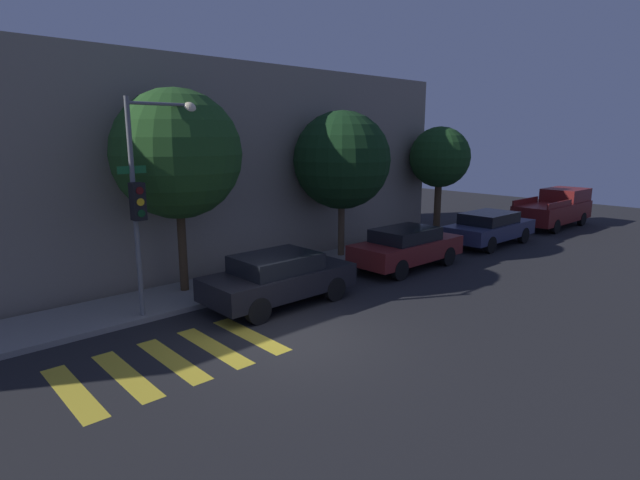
% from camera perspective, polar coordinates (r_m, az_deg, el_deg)
% --- Properties ---
extents(ground_plane, '(60.00, 60.00, 0.00)m').
position_cam_1_polar(ground_plane, '(11.72, -3.39, -11.21)').
color(ground_plane, black).
extents(sidewalk, '(26.00, 2.32, 0.14)m').
position_cam_1_polar(sidewalk, '(15.13, -13.94, -5.88)').
color(sidewalk, gray).
rests_on(sidewalk, ground).
extents(building_row, '(26.00, 6.00, 7.01)m').
position_cam_1_polar(building_row, '(18.62, -21.32, 7.71)').
color(building_row, gray).
rests_on(building_row, ground).
extents(crosswalk, '(4.36, 2.60, 0.00)m').
position_cam_1_polar(crosswalk, '(11.12, -16.52, -13.03)').
color(crosswalk, gold).
rests_on(crosswalk, ground).
extents(traffic_light_pole, '(2.12, 0.56, 5.49)m').
position_cam_1_polar(traffic_light_pole, '(12.88, -18.94, 6.48)').
color(traffic_light_pole, slate).
rests_on(traffic_light_pole, ground).
extents(sedan_near_corner, '(4.26, 1.86, 1.43)m').
position_cam_1_polar(sedan_near_corner, '(13.78, -4.76, -4.29)').
color(sedan_near_corner, black).
rests_on(sedan_near_corner, ground).
extents(sedan_middle, '(4.40, 1.78, 1.45)m').
position_cam_1_polar(sedan_middle, '(17.71, 9.87, -0.76)').
color(sedan_middle, maroon).
rests_on(sedan_middle, ground).
extents(sedan_far_end, '(4.59, 1.88, 1.41)m').
position_cam_1_polar(sedan_far_end, '(22.41, 18.79, 1.37)').
color(sedan_far_end, '#2D3351').
rests_on(sedan_far_end, ground).
extents(pickup_truck, '(5.25, 1.94, 1.88)m').
position_cam_1_polar(pickup_truck, '(28.28, 25.30, 3.31)').
color(pickup_truck, maroon).
rests_on(pickup_truck, ground).
extents(tree_near_corner, '(3.61, 3.61, 5.89)m').
position_cam_1_polar(tree_near_corner, '(14.63, -16.02, 9.38)').
color(tree_near_corner, '#42301E').
rests_on(tree_near_corner, ground).
extents(tree_midblock, '(3.58, 3.58, 5.50)m').
position_cam_1_polar(tree_midblock, '(18.50, 2.52, 9.08)').
color(tree_midblock, brown).
rests_on(tree_midblock, ground).
extents(tree_far_end, '(2.71, 2.71, 5.00)m').
position_cam_1_polar(tree_far_end, '(23.32, 13.52, 9.13)').
color(tree_far_end, '#4C3823').
rests_on(tree_far_end, ground).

